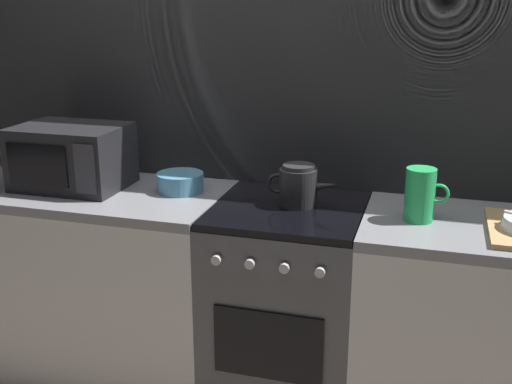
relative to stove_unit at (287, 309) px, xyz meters
The scene contains 7 objects.
back_wall 0.82m from the stove_unit, 90.00° to the left, with size 3.60×0.05×2.40m.
counter_left 0.90m from the stove_unit, behind, with size 1.20×0.60×0.90m.
stove_unit is the anchor object (origin of this frame).
microwave 1.13m from the stove_unit, behind, with size 0.46×0.35×0.27m.
kettle 0.53m from the stove_unit, 47.54° to the left, with size 0.28×0.15×0.17m.
mixing_bowl 0.70m from the stove_unit, behind, with size 0.20×0.20×0.08m, color teal.
pitcher 0.75m from the stove_unit, ahead, with size 0.16×0.11×0.20m.
Camera 1 is at (0.54, -2.30, 1.69)m, focal length 43.99 mm.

